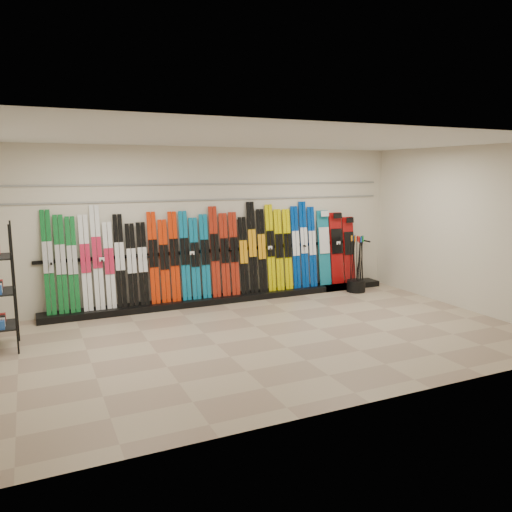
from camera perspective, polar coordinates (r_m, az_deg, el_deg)
name	(u,v)px	position (r m, az deg, el deg)	size (l,w,h in m)	color
floor	(270,336)	(7.86, 1.62, -9.15)	(8.00, 8.00, 0.00)	gray
back_wall	(214,225)	(9.80, -4.82, 3.54)	(8.00, 8.00, 0.00)	beige
right_wall	(466,229)	(9.94, 22.85, 2.91)	(5.00, 5.00, 0.00)	beige
ceiling	(271,139)	(7.46, 1.73, 13.23)	(8.00, 8.00, 0.00)	silver
ski_rack_base	(230,298)	(9.93, -3.04, -4.81)	(8.00, 0.40, 0.12)	black
skis	(196,255)	(9.59, -6.91, 0.06)	(5.36, 0.26, 1.84)	#12692A
snowboards	(336,248)	(11.00, 9.13, 0.86)	(0.91, 0.25, 1.60)	#14728C
pole_bin	(356,286)	(10.88, 11.35, -3.37)	(0.39, 0.39, 0.25)	black
ski_poles	(358,264)	(10.78, 11.56, -0.86)	(0.29, 0.40, 1.18)	black
slatwall_rail_0	(214,200)	(9.75, -4.82, 6.45)	(7.60, 0.02, 0.03)	gray
slatwall_rail_1	(214,184)	(9.74, -4.84, 8.22)	(7.60, 0.02, 0.03)	gray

